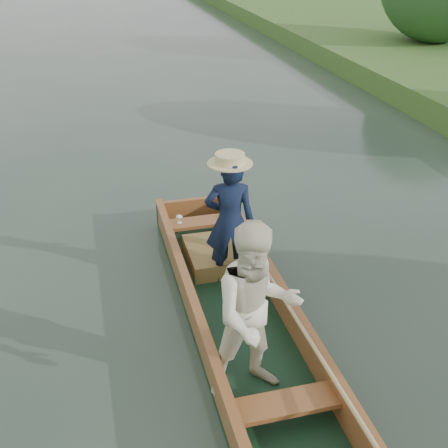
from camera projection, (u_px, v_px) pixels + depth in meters
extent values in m
plane|color=#283D30|center=(237.00, 320.00, 6.46)|extent=(120.00, 120.00, 0.00)
cylinder|color=#47331E|center=(434.00, 28.00, 18.01)|extent=(0.44, 0.44, 2.03)
cube|color=#13321C|center=(237.00, 318.00, 6.44)|extent=(1.10, 5.00, 0.08)
cube|color=#92582D|center=(193.00, 310.00, 6.23)|extent=(0.08, 5.00, 0.32)
cube|color=#92582D|center=(280.00, 297.00, 6.45)|extent=(0.08, 5.00, 0.32)
cube|color=#92582D|center=(193.00, 208.00, 8.44)|extent=(1.10, 0.08, 0.32)
cube|color=#92582D|center=(193.00, 297.00, 6.14)|extent=(0.10, 5.00, 0.04)
cube|color=#92582D|center=(281.00, 284.00, 6.37)|extent=(0.10, 5.00, 0.04)
cube|color=#92582D|center=(201.00, 222.00, 7.93)|extent=(0.94, 0.30, 0.05)
cube|color=#92582D|center=(286.00, 404.00, 4.95)|extent=(0.94, 0.30, 0.05)
imported|color=#111A36|center=(230.00, 221.00, 6.68)|extent=(0.66, 0.50, 1.64)
cylinder|color=beige|center=(230.00, 160.00, 6.31)|extent=(0.52, 0.52, 0.12)
imported|color=#EEE8CA|center=(256.00, 312.00, 5.01)|extent=(0.89, 0.70, 1.78)
cube|color=brown|center=(220.00, 254.00, 7.37)|extent=(0.85, 0.90, 0.22)
sphere|color=tan|center=(244.00, 241.00, 7.24)|extent=(0.21, 0.21, 0.21)
sphere|color=tan|center=(244.00, 230.00, 7.16)|extent=(0.16, 0.16, 0.16)
sphere|color=tan|center=(240.00, 226.00, 7.11)|extent=(0.06, 0.06, 0.06)
sphere|color=tan|center=(248.00, 225.00, 7.14)|extent=(0.06, 0.06, 0.06)
sphere|color=tan|center=(245.00, 234.00, 7.11)|extent=(0.06, 0.06, 0.06)
sphere|color=tan|center=(237.00, 240.00, 7.19)|extent=(0.07, 0.07, 0.07)
sphere|color=tan|center=(251.00, 238.00, 7.23)|extent=(0.07, 0.07, 0.07)
sphere|color=tan|center=(240.00, 248.00, 7.25)|extent=(0.08, 0.08, 0.08)
sphere|color=tan|center=(248.00, 247.00, 7.27)|extent=(0.08, 0.08, 0.08)
cylinder|color=silver|center=(179.00, 223.00, 7.85)|extent=(0.07, 0.07, 0.01)
cylinder|color=silver|center=(179.00, 220.00, 7.83)|extent=(0.01, 0.01, 0.08)
ellipsoid|color=silver|center=(179.00, 217.00, 7.80)|extent=(0.09, 0.09, 0.05)
cylinder|color=tan|center=(284.00, 300.00, 6.04)|extent=(0.04, 4.14, 0.19)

